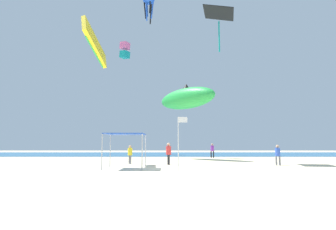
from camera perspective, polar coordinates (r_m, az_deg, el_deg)
ground at (r=19.82m, az=-0.90°, el=-11.15°), size 110.00×110.00×0.10m
ocean_strip at (r=48.32m, az=-0.51°, el=-8.09°), size 110.00×21.15×0.03m
canopy_tent at (r=19.80m, az=-9.08°, el=-4.25°), size 2.72×2.66×2.46m
person_near_tent at (r=35.90m, az=8.91°, el=-7.04°), size 0.45×0.43×1.81m
person_leftmost at (r=24.28m, az=21.53°, el=-7.39°), size 0.44×0.39×1.66m
person_central at (r=23.24m, az=-0.13°, el=-7.65°), size 0.43×0.48×1.82m
person_rightmost at (r=24.41m, az=-8.12°, el=-7.78°), size 0.39×0.40×1.63m
banner_flag at (r=17.50m, az=2.13°, el=-4.82°), size 0.61×0.06×3.44m
kite_parafoil_yellow at (r=25.27m, az=-15.14°, el=13.98°), size 1.21×5.25×3.20m
kite_inflatable_green at (r=32.14m, az=3.56°, el=3.49°), size 7.43×7.92×3.03m
kite_box_pink at (r=51.03m, az=-9.18°, el=13.12°), size 1.92×1.88×2.95m
kite_diamond_black at (r=29.14m, az=10.23°, el=19.68°), size 3.42×3.46×4.27m
kite_octopus_blue at (r=42.92m, az=-4.26°, el=22.45°), size 2.27×2.27×4.00m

